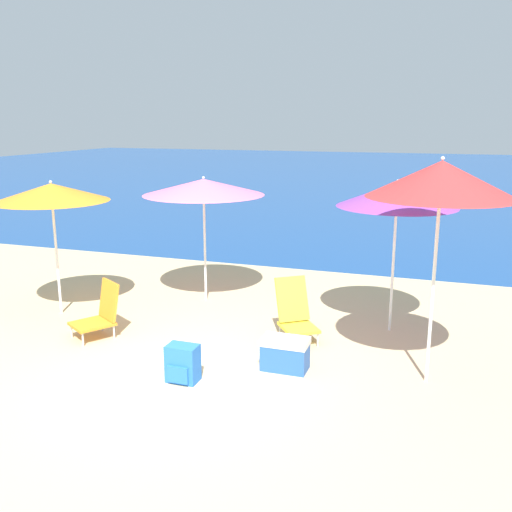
{
  "coord_description": "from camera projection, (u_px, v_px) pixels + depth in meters",
  "views": [
    {
      "loc": [
        2.7,
        -5.25,
        2.77
      ],
      "look_at": [
        0.31,
        1.72,
        1.0
      ],
      "focal_mm": 40.0,
      "sensor_mm": 36.0,
      "label": 1
    }
  ],
  "objects": [
    {
      "name": "backpack_blue",
      "position": [
        183.0,
        364.0,
        6.15
      ],
      "size": [
        0.34,
        0.25,
        0.41
      ],
      "color": "blue",
      "rests_on": "ground"
    },
    {
      "name": "cooler_box",
      "position": [
        285.0,
        354.0,
        6.45
      ],
      "size": [
        0.53,
        0.31,
        0.37
      ],
      "color": "#2859B2",
      "rests_on": "ground"
    },
    {
      "name": "beach_umbrella_orange",
      "position": [
        51.0,
        192.0,
        7.96
      ],
      "size": [
        1.6,
        1.6,
        1.94
      ],
      "color": "white",
      "rests_on": "ground"
    },
    {
      "name": "beach_umbrella_red",
      "position": [
        441.0,
        179.0,
        5.69
      ],
      "size": [
        1.5,
        1.5,
        2.42
      ],
      "color": "white",
      "rests_on": "ground"
    },
    {
      "name": "beach_umbrella_purple",
      "position": [
        397.0,
        195.0,
        7.26
      ],
      "size": [
        1.55,
        1.55,
        2.03
      ],
      "color": "white",
      "rests_on": "ground"
    },
    {
      "name": "beach_chair_yellow",
      "position": [
        295.0,
        312.0,
        7.31
      ],
      "size": [
        0.69,
        0.73,
        0.79
      ],
      "rotation": [
        0.0,
        0.0,
        0.64
      ],
      "color": "silver",
      "rests_on": "ground"
    },
    {
      "name": "beach_chair_orange",
      "position": [
        100.0,
        312.0,
        7.41
      ],
      "size": [
        0.67,
        0.7,
        0.72
      ],
      "rotation": [
        0.0,
        0.0,
        -0.56
      ],
      "color": "silver",
      "rests_on": "ground"
    },
    {
      "name": "ground_plane",
      "position": [
        179.0,
        375.0,
        6.33
      ],
      "size": [
        60.0,
        60.0,
        0.0
      ],
      "primitive_type": "plane",
      "color": "#C6B284"
    },
    {
      "name": "sea_water",
      "position": [
        396.0,
        175.0,
        29.25
      ],
      "size": [
        60.0,
        40.0,
        0.01
      ],
      "color": "#19478C",
      "rests_on": "ground"
    },
    {
      "name": "beach_umbrella_pink",
      "position": [
        204.0,
        187.0,
        8.59
      ],
      "size": [
        1.85,
        1.85,
        1.94
      ],
      "color": "white",
      "rests_on": "ground"
    }
  ]
}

